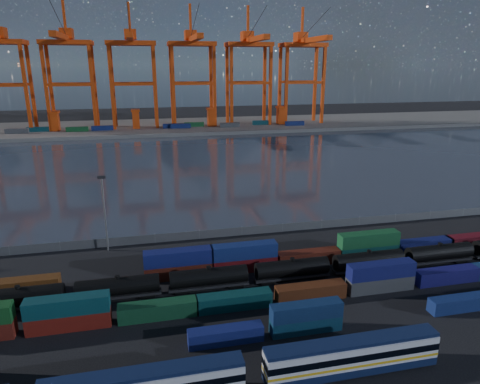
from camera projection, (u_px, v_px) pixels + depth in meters
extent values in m
plane|color=black|center=(278.00, 295.00, 74.06)|extent=(700.00, 700.00, 0.00)
plane|color=#313847|center=(199.00, 164.00, 172.20)|extent=(700.00, 700.00, 0.00)
cube|color=#514F4C|center=(177.00, 126.00, 270.07)|extent=(700.00, 70.00, 2.00)
cone|color=#1E2630|center=(198.00, 10.00, 1546.21)|extent=(1040.00, 1040.00, 460.00)
cone|color=#1E2630|center=(302.00, 24.00, 1642.09)|extent=(960.00, 960.00, 380.00)
cone|color=#1E2630|center=(383.00, 36.00, 1727.41)|extent=(840.00, 840.00, 300.00)
cube|color=#0F1A3A|center=(144.00, 373.00, 48.68)|extent=(23.23, 2.51, 0.46)
cube|color=silver|center=(352.00, 355.00, 54.74)|extent=(23.23, 2.79, 3.53)
cube|color=#0F1A3A|center=(351.00, 367.00, 55.27)|extent=(23.23, 2.84, 1.12)
cube|color=#0F1A3A|center=(353.00, 341.00, 54.17)|extent=(23.23, 2.51, 0.46)
cube|color=gold|center=(352.00, 360.00, 54.95)|extent=(23.25, 2.87, 0.33)
cube|color=black|center=(352.00, 352.00, 54.63)|extent=(23.25, 2.87, 0.93)
cube|color=black|center=(291.00, 380.00, 53.70)|extent=(2.79, 1.86, 0.65)
cube|color=black|center=(407.00, 361.00, 57.13)|extent=(2.79, 1.86, 0.65)
cube|color=navy|center=(226.00, 335.00, 61.22)|extent=(10.85, 2.21, 2.35)
cube|color=#0E304A|center=(306.00, 324.00, 63.79)|extent=(10.85, 2.21, 2.35)
cube|color=navy|center=(306.00, 310.00, 63.12)|extent=(10.85, 2.21, 2.35)
cube|color=navy|center=(460.00, 303.00, 69.43)|extent=(10.85, 2.21, 2.35)
cube|color=maroon|center=(69.00, 321.00, 64.48)|extent=(12.18, 2.48, 2.64)
cube|color=#0D3B43|center=(67.00, 305.00, 63.73)|extent=(12.18, 2.48, 2.64)
cube|color=#114326|center=(158.00, 310.00, 67.25)|extent=(12.18, 2.48, 2.64)
cube|color=#0B3839|center=(235.00, 301.00, 69.88)|extent=(12.18, 2.48, 2.64)
cube|color=#502410|center=(311.00, 292.00, 72.66)|extent=(12.18, 2.48, 2.64)
cube|color=#404145|center=(380.00, 283.00, 75.41)|extent=(12.18, 2.48, 2.64)
cube|color=navy|center=(381.00, 270.00, 74.66)|extent=(12.18, 2.48, 2.64)
cube|color=navy|center=(446.00, 276.00, 78.25)|extent=(12.18, 2.48, 2.64)
cube|color=#593011|center=(21.00, 287.00, 74.24)|extent=(12.79, 2.60, 2.77)
cube|color=#4F1A0F|center=(179.00, 271.00, 80.01)|extent=(12.79, 2.60, 2.77)
cube|color=navy|center=(178.00, 257.00, 79.22)|extent=(12.79, 2.60, 2.77)
cube|color=maroon|center=(244.00, 264.00, 82.65)|extent=(12.79, 2.60, 2.77)
cube|color=navy|center=(244.00, 251.00, 81.86)|extent=(12.79, 2.60, 2.77)
cube|color=#561C11|center=(308.00, 257.00, 85.45)|extent=(12.79, 2.60, 2.77)
cube|color=#0B3D3C|center=(368.00, 251.00, 88.20)|extent=(12.79, 2.60, 2.77)
cube|color=#17572C|center=(369.00, 239.00, 87.40)|extent=(12.79, 2.60, 2.77)
cube|color=#111756|center=(424.00, 246.00, 90.96)|extent=(12.79, 2.60, 2.77)
cube|color=#5C0D18|center=(473.00, 241.00, 93.53)|extent=(12.79, 2.60, 2.77)
cylinder|color=black|center=(19.00, 297.00, 69.00)|extent=(13.72, 3.06, 3.06)
cylinder|color=black|center=(17.00, 287.00, 68.51)|extent=(0.84, 0.84, 0.53)
cube|color=black|center=(20.00, 306.00, 69.48)|extent=(14.25, 2.11, 0.42)
cube|color=black|center=(52.00, 305.00, 70.60)|extent=(2.64, 1.90, 0.63)
cylinder|color=black|center=(118.00, 286.00, 72.27)|extent=(13.72, 3.06, 3.06)
cylinder|color=black|center=(117.00, 277.00, 71.79)|extent=(0.84, 0.84, 0.53)
cube|color=black|center=(119.00, 295.00, 72.75)|extent=(14.25, 2.11, 0.42)
cube|color=black|center=(90.00, 300.00, 71.87)|extent=(2.64, 1.90, 0.63)
cube|color=black|center=(148.00, 294.00, 73.87)|extent=(2.64, 1.90, 0.63)
cylinder|color=black|center=(209.00, 277.00, 75.54)|extent=(13.72, 3.06, 3.06)
cylinder|color=black|center=(209.00, 268.00, 75.06)|extent=(0.84, 0.84, 0.53)
cube|color=black|center=(209.00, 285.00, 76.02)|extent=(14.25, 2.11, 0.42)
cube|color=black|center=(182.00, 290.00, 75.14)|extent=(2.64, 1.90, 0.63)
cube|color=black|center=(235.00, 284.00, 77.15)|extent=(2.64, 1.90, 0.63)
cylinder|color=black|center=(292.00, 268.00, 78.81)|extent=(13.72, 3.06, 3.06)
cylinder|color=black|center=(292.00, 259.00, 78.33)|extent=(0.84, 0.84, 0.53)
cube|color=black|center=(292.00, 276.00, 79.30)|extent=(14.25, 2.11, 0.42)
cube|color=black|center=(267.00, 281.00, 78.41)|extent=(2.64, 1.90, 0.63)
cube|color=black|center=(316.00, 275.00, 80.42)|extent=(2.64, 1.90, 0.63)
cylinder|color=black|center=(368.00, 260.00, 82.09)|extent=(13.72, 3.06, 3.06)
cylinder|color=black|center=(369.00, 252.00, 81.60)|extent=(0.84, 0.84, 0.53)
cube|color=black|center=(368.00, 268.00, 82.57)|extent=(14.25, 2.11, 0.42)
cube|color=black|center=(345.00, 272.00, 81.69)|extent=(2.64, 1.90, 0.63)
cube|color=black|center=(390.00, 267.00, 83.69)|extent=(2.64, 1.90, 0.63)
cylinder|color=black|center=(439.00, 252.00, 85.36)|extent=(13.72, 3.06, 3.06)
cylinder|color=black|center=(440.00, 244.00, 84.88)|extent=(0.84, 0.84, 0.53)
cube|color=black|center=(438.00, 260.00, 85.84)|extent=(14.25, 2.11, 0.42)
cube|color=black|center=(417.00, 264.00, 84.96)|extent=(2.64, 1.90, 0.63)
cube|color=black|center=(458.00, 260.00, 86.96)|extent=(2.64, 1.90, 0.63)
cube|color=#595B5E|center=(242.00, 231.00, 99.94)|extent=(160.00, 0.06, 2.00)
cylinder|color=slate|center=(9.00, 250.00, 89.36)|extent=(0.12, 0.12, 2.20)
cylinder|color=slate|center=(60.00, 246.00, 91.47)|extent=(0.12, 0.12, 2.20)
cylinder|color=slate|center=(109.00, 242.00, 93.58)|extent=(0.12, 0.12, 2.20)
cylinder|color=slate|center=(155.00, 238.00, 95.69)|extent=(0.12, 0.12, 2.20)
cylinder|color=slate|center=(199.00, 234.00, 97.80)|extent=(0.12, 0.12, 2.20)
cylinder|color=slate|center=(242.00, 231.00, 99.92)|extent=(0.12, 0.12, 2.20)
cylinder|color=slate|center=(283.00, 227.00, 102.03)|extent=(0.12, 0.12, 2.20)
cylinder|color=slate|center=(322.00, 224.00, 104.14)|extent=(0.12, 0.12, 2.20)
cylinder|color=slate|center=(359.00, 221.00, 106.25)|extent=(0.12, 0.12, 2.20)
cylinder|color=slate|center=(395.00, 218.00, 108.36)|extent=(0.12, 0.12, 2.20)
cylinder|color=slate|center=(430.00, 215.00, 110.47)|extent=(0.12, 0.12, 2.20)
cylinder|color=slate|center=(463.00, 212.00, 112.58)|extent=(0.12, 0.12, 2.20)
cylinder|color=slate|center=(105.00, 215.00, 89.74)|extent=(0.36, 0.36, 16.00)
cube|color=black|center=(101.00, 177.00, 87.37)|extent=(1.60, 0.40, 0.60)
cube|color=#CA3B0E|center=(26.00, 90.00, 234.77)|extent=(1.79, 1.79, 50.28)
cube|color=#CA3B0E|center=(32.00, 89.00, 247.31)|extent=(1.79, 1.79, 50.28)
cube|color=#CA3B0E|center=(1.00, 85.00, 231.46)|extent=(24.58, 1.56, 1.56)
cube|color=#CA3B0E|center=(8.00, 84.00, 243.99)|extent=(24.58, 1.56, 1.56)
cube|color=#CA3B0E|center=(46.00, 90.00, 236.97)|extent=(1.79, 1.79, 50.28)
cube|color=#CA3B0E|center=(51.00, 88.00, 249.51)|extent=(1.79, 1.79, 50.28)
cube|color=#CA3B0E|center=(93.00, 89.00, 242.16)|extent=(1.79, 1.79, 50.28)
cube|color=#CA3B0E|center=(95.00, 88.00, 254.70)|extent=(1.79, 1.79, 50.28)
cube|color=#CA3B0E|center=(69.00, 85.00, 238.85)|extent=(24.58, 1.56, 1.56)
cube|color=#CA3B0E|center=(73.00, 84.00, 251.38)|extent=(24.58, 1.56, 1.56)
cube|color=#CA3B0E|center=(66.00, 43.00, 238.65)|extent=(27.93, 15.64, 2.46)
cube|color=#CA3B0E|center=(62.00, 37.00, 225.48)|extent=(3.35, 53.63, 2.79)
cube|color=#CA3B0E|center=(67.00, 34.00, 241.39)|extent=(6.70, 8.94, 5.59)
cube|color=#CA3B0E|center=(64.00, 17.00, 236.91)|extent=(1.34, 1.34, 17.88)
cylinder|color=black|center=(59.00, 20.00, 220.74)|extent=(0.27, 45.99, 15.17)
cube|color=#CA3B0E|center=(112.00, 89.00, 244.36)|extent=(1.79, 1.79, 50.28)
cube|color=#CA3B0E|center=(113.00, 88.00, 256.90)|extent=(1.79, 1.79, 50.28)
cube|color=#CA3B0E|center=(155.00, 88.00, 249.55)|extent=(1.79, 1.79, 50.28)
cube|color=#CA3B0E|center=(155.00, 87.00, 262.09)|extent=(1.79, 1.79, 50.28)
cube|color=#CA3B0E|center=(134.00, 84.00, 246.24)|extent=(24.58, 1.56, 1.56)
cube|color=#CA3B0E|center=(134.00, 83.00, 258.77)|extent=(24.58, 1.56, 1.56)
cube|color=#CA3B0E|center=(131.00, 43.00, 246.04)|extent=(27.93, 15.64, 2.46)
cube|color=#CA3B0E|center=(130.00, 38.00, 232.87)|extent=(3.35, 53.63, 2.79)
cube|color=#CA3B0E|center=(130.00, 34.00, 248.78)|extent=(6.70, 8.94, 5.59)
cube|color=#CA3B0E|center=(129.00, 19.00, 244.30)|extent=(1.34, 1.34, 17.88)
cylinder|color=black|center=(129.00, 22.00, 228.13)|extent=(0.27, 45.99, 15.17)
cube|color=#CA3B0E|center=(173.00, 88.00, 251.75)|extent=(1.79, 1.79, 50.28)
cube|color=#CA3B0E|center=(172.00, 87.00, 264.29)|extent=(1.79, 1.79, 50.28)
cube|color=#CA3B0E|center=(215.00, 88.00, 256.94)|extent=(1.79, 1.79, 50.28)
cube|color=#CA3B0E|center=(211.00, 87.00, 269.47)|extent=(1.79, 1.79, 50.28)
cube|color=#CA3B0E|center=(194.00, 84.00, 253.63)|extent=(24.58, 1.56, 1.56)
cube|color=#CA3B0E|center=(191.00, 83.00, 266.16)|extent=(24.58, 1.56, 1.56)
cube|color=#CA3B0E|center=(192.00, 44.00, 253.43)|extent=(27.93, 15.64, 2.46)
cube|color=#CA3B0E|center=(194.00, 39.00, 240.26)|extent=(3.35, 53.63, 2.79)
cube|color=#CA3B0E|center=(190.00, 35.00, 256.17)|extent=(6.70, 8.94, 5.59)
cube|color=#CA3B0E|center=(190.00, 20.00, 251.69)|extent=(1.34, 1.34, 17.88)
cylinder|color=black|center=(194.00, 23.00, 235.52)|extent=(0.27, 45.99, 15.17)
cube|color=#CA3B0E|center=(231.00, 88.00, 259.14)|extent=(1.79, 1.79, 50.28)
cube|color=#CA3B0E|center=(227.00, 86.00, 271.67)|extent=(1.79, 1.79, 50.28)
cube|color=#CA3B0E|center=(270.00, 87.00, 264.33)|extent=(1.79, 1.79, 50.28)
cube|color=#CA3B0E|center=(264.00, 86.00, 276.86)|extent=(1.79, 1.79, 50.28)
cube|color=#CA3B0E|center=(251.00, 83.00, 261.02)|extent=(24.58, 1.56, 1.56)
cube|color=#CA3B0E|center=(246.00, 82.00, 273.55)|extent=(24.58, 1.56, 1.56)
cube|color=#CA3B0E|center=(249.00, 44.00, 260.82)|extent=(27.93, 15.64, 2.46)
cube|color=#CA3B0E|center=(254.00, 39.00, 247.65)|extent=(3.35, 53.63, 2.79)
cube|color=#CA3B0E|center=(247.00, 36.00, 263.56)|extent=(6.70, 8.94, 5.59)
cube|color=#CA3B0E|center=(248.00, 21.00, 259.08)|extent=(1.34, 1.34, 17.88)
cylinder|color=black|center=(256.00, 25.00, 242.91)|extent=(0.27, 45.99, 15.17)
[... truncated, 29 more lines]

